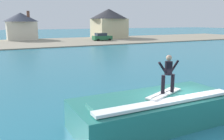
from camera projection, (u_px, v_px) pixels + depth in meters
ground_plane at (178, 125)px, 10.48m from camera, size 260.00×260.00×0.00m
wave_crest at (154, 110)px, 10.46m from camera, size 7.09×2.91×1.39m
surfboard at (164, 93)px, 10.29m from camera, size 2.22×1.30×0.06m
surfer at (168, 72)px, 10.12m from camera, size 1.08×0.32×1.63m
shoreline_bank at (31, 43)px, 49.13m from camera, size 120.00×21.34×0.17m
car_far_shore at (102, 37)px, 54.17m from camera, size 4.27×2.21×1.86m
house_gabled_white at (109, 22)px, 62.16m from camera, size 9.72×9.72×7.55m
house_small_cottage at (21, 25)px, 56.03m from camera, size 8.02×8.02×6.78m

